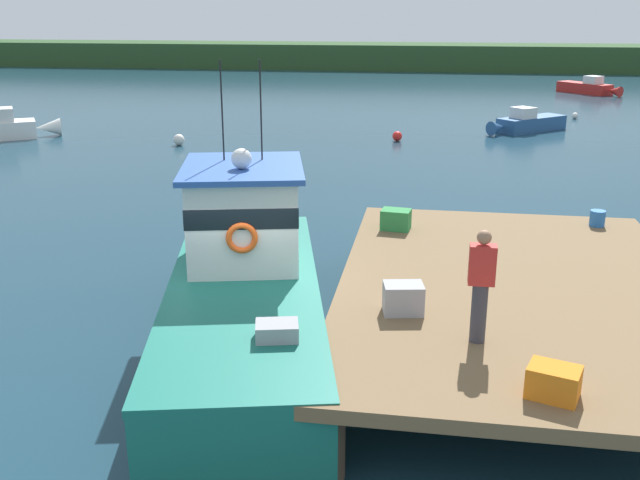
# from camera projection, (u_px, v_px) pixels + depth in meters

# --- Properties ---
(ground_plane) EXTENTS (200.00, 200.00, 0.00)m
(ground_plane) POSITION_uv_depth(u_px,v_px,m) (246.00, 329.00, 13.27)
(ground_plane) COLOR #193847
(dock) EXTENTS (6.00, 9.00, 1.20)m
(dock) POSITION_uv_depth(u_px,v_px,m) (516.00, 290.00, 12.22)
(dock) COLOR #4C3D2D
(dock) RESTS_ON ground
(main_fishing_boat) EXTENTS (4.28, 9.96, 4.80)m
(main_fishing_boat) POSITION_uv_depth(u_px,v_px,m) (245.00, 283.00, 12.75)
(main_fishing_boat) COLOR #196B5B
(main_fishing_boat) RESTS_ON ground
(crate_stack_near_edge) EXTENTS (0.67, 0.54, 0.47)m
(crate_stack_near_edge) POSITION_uv_depth(u_px,v_px,m) (403.00, 298.00, 10.94)
(crate_stack_near_edge) COLOR #9E9EA3
(crate_stack_near_edge) RESTS_ON dock
(crate_single_by_cleat) EXTENTS (0.65, 0.51, 0.43)m
(crate_single_by_cleat) POSITION_uv_depth(u_px,v_px,m) (396.00, 220.00, 15.12)
(crate_single_by_cleat) COLOR #2D8442
(crate_single_by_cleat) RESTS_ON dock
(crate_single_far) EXTENTS (0.71, 0.61, 0.39)m
(crate_single_far) POSITION_uv_depth(u_px,v_px,m) (553.00, 382.00, 8.56)
(crate_single_far) COLOR orange
(crate_single_far) RESTS_ON dock
(bait_bucket) EXTENTS (0.32, 0.32, 0.34)m
(bait_bucket) POSITION_uv_depth(u_px,v_px,m) (597.00, 218.00, 15.36)
(bait_bucket) COLOR #2866B2
(bait_bucket) RESTS_ON dock
(deckhand_by_the_boat) EXTENTS (0.36, 0.22, 1.63)m
(deckhand_by_the_boat) POSITION_uv_depth(u_px,v_px,m) (481.00, 284.00, 9.81)
(deckhand_by_the_boat) COLOR #383842
(deckhand_by_the_boat) RESTS_ON dock
(moored_boat_near_channel) EXTENTS (3.93, 4.35, 1.25)m
(moored_boat_near_channel) POSITION_uv_depth(u_px,v_px,m) (589.00, 87.00, 50.16)
(moored_boat_near_channel) COLOR red
(moored_boat_near_channel) RESTS_ON ground
(moored_boat_mid_harbor) EXTENTS (4.05, 3.80, 1.18)m
(moored_boat_mid_harbor) POSITION_uv_depth(u_px,v_px,m) (527.00, 123.00, 34.65)
(moored_boat_mid_harbor) COLOR #285184
(moored_boat_mid_harbor) RESTS_ON ground
(mooring_buoy_channel_marker) EXTENTS (0.48, 0.48, 0.48)m
(mooring_buoy_channel_marker) POSITION_uv_depth(u_px,v_px,m) (179.00, 140.00, 31.11)
(mooring_buoy_channel_marker) COLOR silver
(mooring_buoy_channel_marker) RESTS_ON ground
(mooring_buoy_inshore) EXTENTS (0.33, 0.33, 0.33)m
(mooring_buoy_inshore) POSITION_uv_depth(u_px,v_px,m) (575.00, 116.00, 38.69)
(mooring_buoy_inshore) COLOR silver
(mooring_buoy_inshore) RESTS_ON ground
(mooring_buoy_outer) EXTENTS (0.44, 0.44, 0.44)m
(mooring_buoy_outer) POSITION_uv_depth(u_px,v_px,m) (397.00, 136.00, 32.13)
(mooring_buoy_outer) COLOR red
(mooring_buoy_outer) RESTS_ON ground
(far_shoreline) EXTENTS (120.00, 8.00, 2.40)m
(far_shoreline) POSITION_uv_depth(u_px,v_px,m) (405.00, 56.00, 71.15)
(far_shoreline) COLOR #284723
(far_shoreline) RESTS_ON ground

